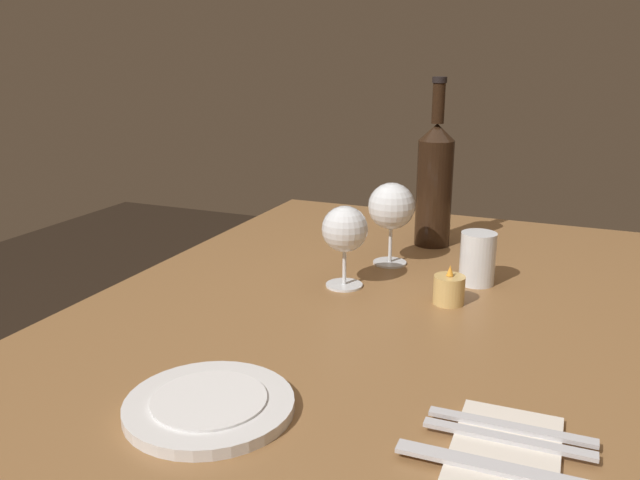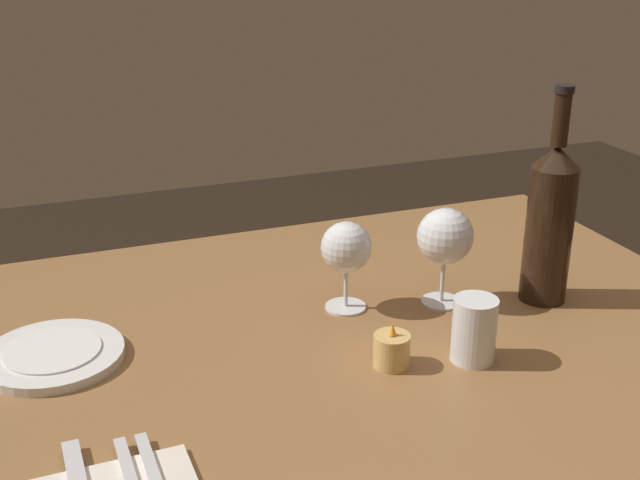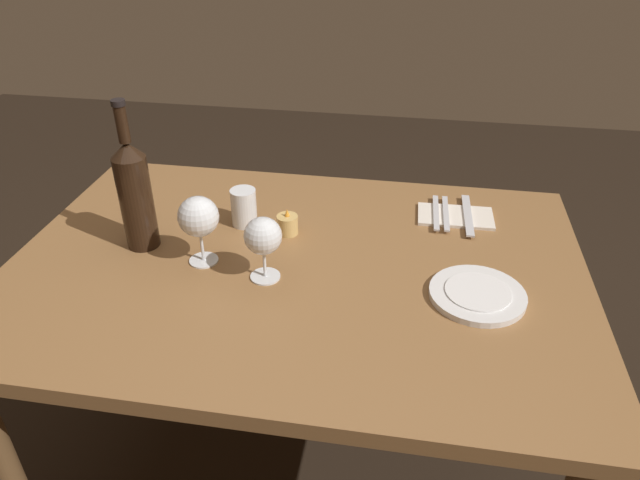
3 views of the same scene
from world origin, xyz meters
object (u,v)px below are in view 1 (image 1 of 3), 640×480
Objects in this scene: water_tumbler at (477,261)px; folded_napkin at (504,457)px; wine_bottle at (435,182)px; wine_glass_left at (345,231)px; dinner_plate at (209,405)px; fork_outer at (511,427)px; wine_glass_right at (391,208)px; table_knife at (500,468)px; fork_inner at (508,439)px; votive_candle at (449,290)px.

water_tumbler is 0.54m from folded_napkin.
wine_glass_left is at bearing -14.62° from wine_bottle.
wine_bottle is 0.78m from dinner_plate.
wine_bottle is 1.96× the size of fork_outer.
folded_napkin is (0.42, 0.34, -0.10)m from wine_glass_left.
wine_glass_left is 0.51m from fork_outer.
folded_napkin is at bearing 38.74° from wine_glass_left.
wine_glass_right reaches higher than dinner_plate.
wine_glass_left is 0.57m from table_knife.
water_tumbler reaches higher than fork_inner.
folded_napkin is at bearing 0.00° from fork_outer.
wine_glass_right is 0.63m from fork_inner.
water_tumbler reaches higher than folded_napkin.
votive_candle is 0.33× the size of dinner_plate.
wine_glass_right is at bearing 166.12° from wine_glass_left.
wine_glass_left is 1.55× the size of water_tumbler.
water_tumbler reaches higher than dinner_plate.
table_knife is (0.45, 0.34, -0.09)m from wine_glass_left.
wine_bottle reaches higher than wine_glass_right.
wine_bottle is 0.76m from fork_inner.
dinner_plate is at bearing -5.91° from wine_bottle.
dinner_plate is 0.95× the size of table_knife.
table_knife is (0.08, 0.00, 0.00)m from fork_outer.
fork_inner is at bearing 20.78° from votive_candle.
table_knife is at bearing 0.00° from folded_napkin.
wine_bottle is 0.27m from water_tumbler.
votive_candle is at bearing -12.54° from water_tumbler.
dinner_plate is (0.77, -0.08, -0.13)m from wine_bottle.
votive_candle is 0.32× the size of table_knife.
fork_outer is 0.86× the size of table_knife.
votive_candle is at bearing -159.22° from fork_inner.
fork_inner is (-0.03, 0.00, 0.01)m from folded_napkin.
dinner_plate is 1.04× the size of folded_napkin.
folded_napkin is 1.07× the size of fork_outer.
dinner_plate is 1.11× the size of fork_outer.
wine_bottle is at bearing 174.09° from dinner_plate.
wine_glass_right is 0.65m from folded_napkin.
wine_bottle is (-0.32, 0.08, 0.03)m from wine_glass_left.
wine_glass_left is 0.54m from folded_napkin.
wine_glass_left is 0.82× the size of fork_outer.
wine_glass_right is 0.17m from wine_bottle.
table_knife reaches higher than folded_napkin.
wine_glass_left is at bearing -143.18° from table_knife.
fork_inner is at bearing 180.00° from folded_napkin.
votive_candle is at bearing -161.64° from table_knife.
water_tumbler is 0.49× the size of folded_napkin.
fork_outer is at bearing 104.43° from dinner_plate.
wine_glass_left is at bearing -63.72° from water_tumbler.
water_tumbler is at bearing 116.28° from wine_glass_left.
wine_glass_left is 0.52m from fork_inner.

